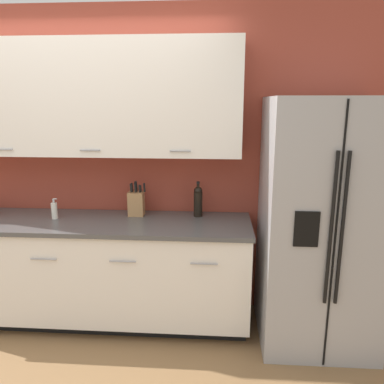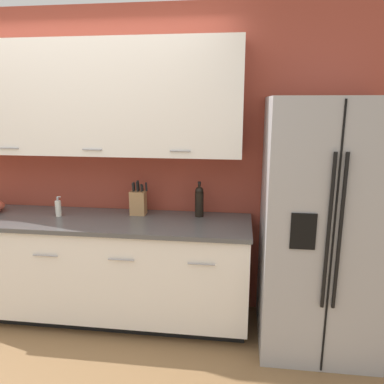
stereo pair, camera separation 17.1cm
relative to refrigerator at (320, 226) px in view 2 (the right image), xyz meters
The scene contains 6 objects.
wall_back 1.99m from the refrigerator, 168.85° to the left, with size 10.00×0.39×2.60m.
counter_unit 1.83m from the refrigerator, behind, with size 2.53×0.64×0.90m.
refrigerator is the anchor object (origin of this frame).
knife_block 1.47m from the refrigerator, behind, with size 0.14×0.10×0.29m.
wine_bottle 0.97m from the refrigerator, 164.36° to the left, with size 0.07×0.07×0.30m.
soap_dispenser 2.11m from the refrigerator, behind, with size 0.05×0.05×0.17m.
Camera 2 is at (1.34, -1.83, 1.83)m, focal length 35.00 mm.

